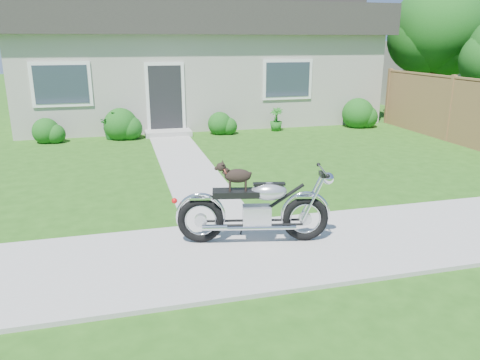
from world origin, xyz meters
name	(u,v)px	position (x,y,z in m)	size (l,w,h in m)	color
ground	(337,242)	(0.00, 0.00, 0.00)	(80.00, 80.00, 0.00)	#235114
sidewalk	(337,241)	(0.00, 0.00, 0.02)	(24.00, 2.20, 0.04)	#9E9B93
walkway	(186,164)	(-1.50, 5.00, 0.01)	(1.20, 8.00, 0.03)	#9E9B93
house	(196,59)	(0.00, 11.99, 2.16)	(12.60, 7.03, 4.50)	#B4AEA2
fence	(450,109)	(6.30, 5.75, 0.94)	(0.12, 6.62, 1.90)	#915A41
tree_far	(441,32)	(8.52, 9.50, 3.12)	(3.17, 3.17, 4.86)	#3D2B1C
shrub_row	(224,121)	(0.23, 8.50, 0.40)	(10.80, 1.06, 1.06)	#175015
potted_plant_left	(113,125)	(-3.14, 8.55, 0.42)	(0.76, 0.66, 0.84)	#155219
potted_plant_right	(276,119)	(1.99, 8.55, 0.37)	(0.42, 0.42, 0.75)	#1E621B
motorcycle_with_dog	(256,208)	(-1.18, 0.25, 0.56)	(2.20, 0.78, 1.18)	black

